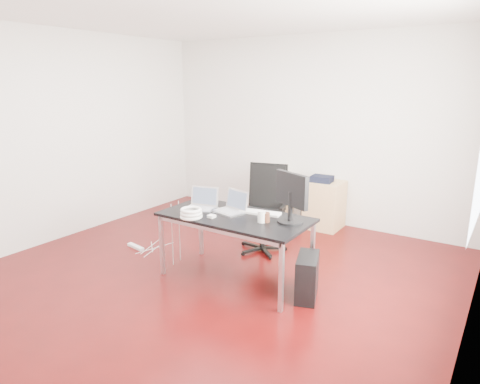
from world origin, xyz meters
The scene contains 18 objects.
room_shell centered at (0.04, 0.00, 1.40)m, with size 5.00×5.00×5.00m.
desk centered at (0.26, 0.06, 0.68)m, with size 1.60×0.80×0.73m.
office_chair centered at (0.07, 1.01, 0.61)m, with size 0.58×0.60×1.08m.
filing_cabinet_left centered at (-0.48, 2.23, 0.35)m, with size 0.50×0.50×0.70m, color tan.
filing_cabinet_right centered at (0.40, 2.23, 0.35)m, with size 0.50×0.50×0.70m, color tan.
pc_tower centered at (1.09, 0.11, 0.22)m, with size 0.20×0.45×0.44m, color black.
wastebasket centered at (0.14, 2.25, 0.14)m, with size 0.24×0.24×0.28m, color black.
power_strip centered at (-1.34, 0.10, 0.02)m, with size 0.30×0.06×0.04m, color white.
laptop_left centered at (-0.21, 0.09, 0.79)m, with size 0.38×0.33×0.23m.
laptop_right centered at (0.14, 0.16, 0.79)m, with size 0.38×0.33×0.23m.
monitor centered at (0.85, 0.20, 1.01)m, with size 0.43×0.26×0.51m.
keyboard centered at (0.44, 0.27, 0.74)m, with size 0.44×0.14×0.02m, color white.
cup_white centered at (0.60, 0.03, 0.79)m, with size 0.08×0.08×0.12m, color white.
cup_brown centered at (0.64, 0.06, 0.78)m, with size 0.08×0.08×0.10m, color #4F2A1B.
cable_coil centered at (-0.08, -0.26, 0.78)m, with size 0.24×0.24×0.11m.
power_adapter centered at (0.09, -0.13, 0.74)m, with size 0.07×0.07×0.03m, color white.
speaker centered at (-0.56, 2.16, 0.79)m, with size 0.09×0.08×0.18m, color #9E9E9E.
navy_garment centered at (0.35, 2.19, 0.74)m, with size 0.30×0.24×0.09m, color black.
Camera 1 is at (2.68, -3.54, 2.11)m, focal length 32.00 mm.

